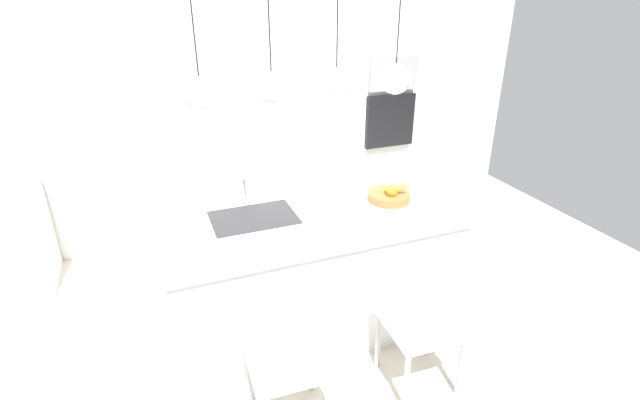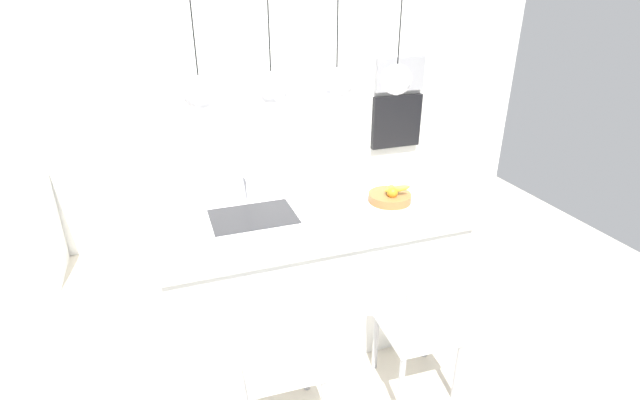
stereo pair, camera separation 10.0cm
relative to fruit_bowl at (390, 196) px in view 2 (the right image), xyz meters
The scene contains 14 objects.
floor 1.14m from the fruit_bowl, behind, with size 6.60×6.60×0.00m, color beige.
back_wall 1.87m from the fruit_bowl, 109.02° to the left, with size 6.00×0.10×2.60m, color white.
kitchen_island 0.79m from the fruit_bowl, behind, with size 2.06×1.10×0.92m.
sink_basin 0.98m from the fruit_bowl, behind, with size 0.56×0.40×0.02m, color #2D2D30.
faucet 1.03m from the fruit_bowl, 162.72° to the left, with size 0.02×0.17×0.22m.
fruit_bowl is the anchor object (origin of this frame).
microwave 1.98m from the fruit_bowl, 60.97° to the left, with size 0.54×0.08×0.34m, color #9E9EA3.
oven 1.91m from the fruit_bowl, 60.97° to the left, with size 0.56×0.08×0.56m, color black.
chair_near 1.39m from the fruit_bowl, 141.12° to the right, with size 0.45×0.44×0.93m.
chair_middle 0.96m from the fruit_bowl, 101.77° to the right, with size 0.45×0.46×0.86m.
pendant_light_left 1.48m from the fruit_bowl, behind, with size 0.20×0.20×0.80m.
pendant_light_center_left 1.15m from the fruit_bowl, behind, with size 0.20×0.20×0.80m.
pendant_light_center_right 0.90m from the fruit_bowl, 166.90° to the left, with size 0.20×0.20×0.80m.
pendant_light_right 0.81m from the fruit_bowl, 67.93° to the left, with size 0.20×0.20×0.80m.
Camera 2 is at (-0.89, -2.79, 2.33)m, focal length 26.33 mm.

